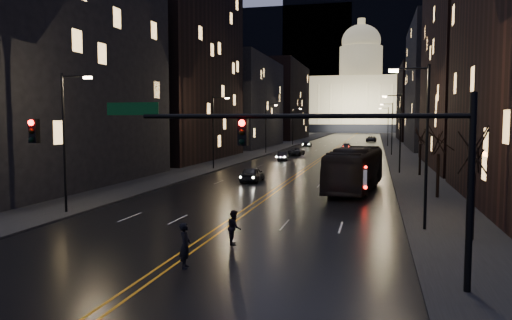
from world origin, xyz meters
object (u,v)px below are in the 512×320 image
Objects in this scene: bus at (355,169)px; pedestrian_a at (185,246)px; pedestrian_b at (234,227)px; receding_car_a at (336,157)px; oncoming_car_b at (283,156)px; oncoming_car_a at (252,174)px; traffic_signal at (307,146)px.

bus reaches higher than pedestrian_a.
bus is at bearing -25.53° from pedestrian_a.
receding_car_a is at bearing -16.78° from pedestrian_b.
oncoming_car_b is 0.86× the size of receding_car_a.
oncoming_car_a is (-10.05, 3.67, -1.09)m from bus.
oncoming_car_b is at bearing -7.63° from pedestrian_b.
traffic_signal is 25.67m from bus.
traffic_signal is 6.59m from pedestrian_a.
bus reaches higher than oncoming_car_b.
traffic_signal reaches higher than bus.
pedestrian_a reaches higher than receding_car_a.
pedestrian_b is at bearing -86.65° from receding_car_a.
pedestrian_a is 1.12× the size of pedestrian_b.
receding_car_a is 52.18m from pedestrian_a.
pedestrian_b is (-4.19, 5.00, -4.25)m from traffic_signal.
traffic_signal is 1.30× the size of bus.
traffic_signal is at bearing -110.63° from pedestrian_a.
bus reaches higher than pedestrian_b.
pedestrian_a is at bearing 89.46° from oncoming_car_b.
pedestrian_a is (-5.06, 0.74, -4.16)m from traffic_signal.
traffic_signal reaches higher than pedestrian_a.
pedestrian_b is at bearing 90.95° from oncoming_car_b.
oncoming_car_a is at bearing 107.70° from traffic_signal.
pedestrian_b reaches higher than oncoming_car_a.
traffic_signal is 3.58× the size of receding_car_a.
bus is at bearing -28.98° from pedestrian_b.
receding_car_a reaches higher than oncoming_car_a.
oncoming_car_b is at bearing 118.42° from bus.
pedestrian_b reaches higher than receding_car_a.
bus is (0.75, 25.45, -3.25)m from traffic_signal.
oncoming_car_b is at bearing 166.56° from receding_car_a.
oncoming_car_a is at bearing 166.88° from bus.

